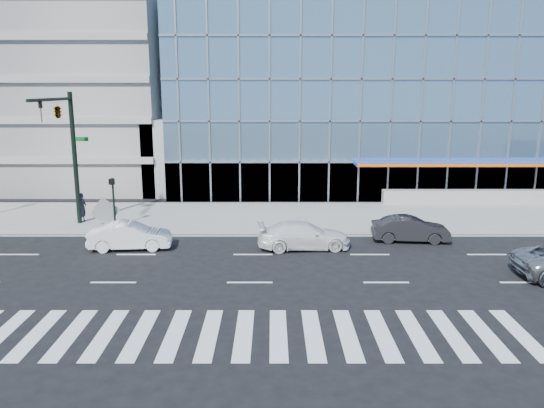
{
  "coord_description": "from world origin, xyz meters",
  "views": [
    {
      "loc": [
        0.98,
        -25.98,
        8.34
      ],
      "look_at": [
        0.98,
        3.0,
        2.0
      ],
      "focal_mm": 35.0,
      "sensor_mm": 36.0,
      "label": 1
    }
  ],
  "objects": [
    {
      "name": "white_suv",
      "position": [
        2.67,
        1.12,
        0.71
      ],
      "size": [
        5.03,
        2.37,
        1.42
      ],
      "primitive_type": "imported",
      "rotation": [
        0.0,
        0.0,
        1.65
      ],
      "color": "white",
      "rests_on": "ground"
    },
    {
      "name": "traffic_signal",
      "position": [
        -11.0,
        4.57,
        6.16
      ],
      "size": [
        1.14,
        5.74,
        8.0
      ],
      "color": "black",
      "rests_on": "sidewalk"
    },
    {
      "name": "ramp_block",
      "position": [
        -6.0,
        18.0,
        3.0
      ],
      "size": [
        6.0,
        8.0,
        6.0
      ],
      "primitive_type": "cube",
      "color": "gray",
      "rests_on": "ground"
    },
    {
      "name": "ped_signal_post",
      "position": [
        -8.5,
        4.94,
        2.14
      ],
      "size": [
        0.3,
        0.33,
        3.0
      ],
      "color": "black",
      "rests_on": "sidewalk"
    },
    {
      "name": "sidewalk",
      "position": [
        0.0,
        8.0,
        0.07
      ],
      "size": [
        120.0,
        8.0,
        0.15
      ],
      "primitive_type": "cube",
      "color": "gray",
      "rests_on": "ground"
    },
    {
      "name": "pedestrian",
      "position": [
        -10.86,
        6.26,
        1.07
      ],
      "size": [
        0.49,
        0.7,
        1.84
      ],
      "primitive_type": "imported",
      "rotation": [
        0.0,
        0.0,
        1.49
      ],
      "color": "black",
      "rests_on": "sidewalk"
    },
    {
      "name": "parking_garage",
      "position": [
        -20.0,
        26.0,
        10.0
      ],
      "size": [
        24.0,
        24.0,
        20.0
      ],
      "primitive_type": "cube",
      "color": "gray",
      "rests_on": "ground"
    },
    {
      "name": "white_sedan",
      "position": [
        -6.53,
        0.99,
        0.71
      ],
      "size": [
        4.42,
        1.91,
        1.42
      ],
      "primitive_type": "imported",
      "rotation": [
        0.0,
        0.0,
        1.67
      ],
      "color": "white",
      "rests_on": "ground"
    },
    {
      "name": "tilted_panel",
      "position": [
        -9.09,
        5.11,
        1.06
      ],
      "size": [
        1.82,
        0.18,
        1.82
      ],
      "primitive_type": "cube",
      "rotation": [
        0.0,
        0.63,
        0.06
      ],
      "color": "gray",
      "rests_on": "sidewalk"
    },
    {
      "name": "dark_sedan",
      "position": [
        8.67,
        2.44,
        0.7
      ],
      "size": [
        4.33,
        1.79,
        1.39
      ],
      "primitive_type": "imported",
      "rotation": [
        0.0,
        0.0,
        1.5
      ],
      "color": "black",
      "rests_on": "ground"
    },
    {
      "name": "ground",
      "position": [
        0.0,
        0.0,
        0.0
      ],
      "size": [
        160.0,
        160.0,
        0.0
      ],
      "primitive_type": "plane",
      "color": "black",
      "rests_on": "ground"
    },
    {
      "name": "theatre_building",
      "position": [
        14.0,
        26.0,
        7.5
      ],
      "size": [
        42.0,
        26.0,
        15.0
      ],
      "primitive_type": "cube",
      "color": "#688FAE",
      "rests_on": "ground"
    }
  ]
}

